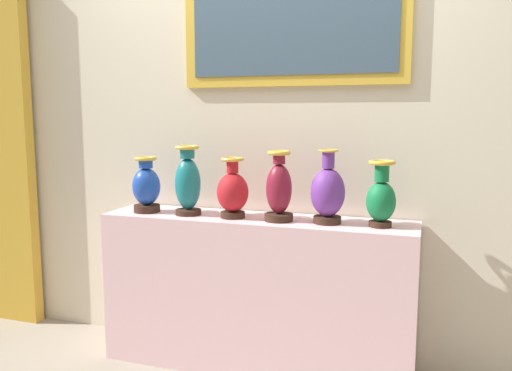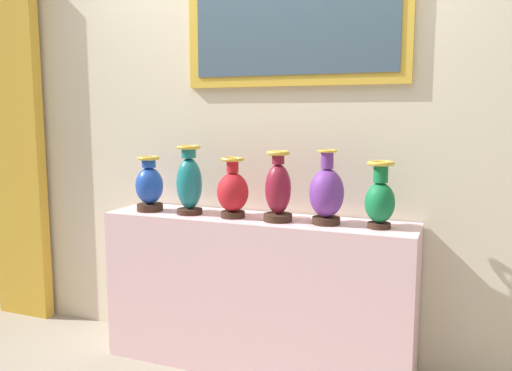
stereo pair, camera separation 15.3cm
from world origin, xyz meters
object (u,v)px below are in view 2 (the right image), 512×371
object	(u,v)px
vase_violet	(327,193)
vase_emerald	(380,199)
vase_crimson	(233,192)
vase_teal	(189,182)
vase_burgundy	(278,190)
vase_sapphire	(149,186)

from	to	relation	value
vase_violet	vase_emerald	distance (m)	0.27
vase_crimson	vase_violet	size ratio (longest dim) A/B	0.86
vase_teal	vase_emerald	xyz separation A→B (m)	(1.06, 0.02, -0.03)
vase_burgundy	vase_emerald	bearing A→B (deg)	2.24
vase_sapphire	vase_teal	bearing A→B (deg)	0.11
vase_crimson	vase_violet	distance (m)	0.52
vase_teal	vase_burgundy	distance (m)	0.53
vase_teal	vase_crimson	bearing A→B (deg)	-0.24
vase_crimson	vase_burgundy	world-z (taller)	vase_burgundy
vase_burgundy	vase_violet	distance (m)	0.26
vase_crimson	vase_violet	bearing A→B (deg)	1.98
vase_sapphire	vase_burgundy	size ratio (longest dim) A/B	0.86
vase_teal	vase_emerald	world-z (taller)	vase_teal
vase_burgundy	vase_emerald	xyz separation A→B (m)	(0.53, 0.02, -0.02)
vase_crimson	vase_emerald	world-z (taller)	vase_emerald
vase_sapphire	vase_crimson	bearing A→B (deg)	-0.07
vase_sapphire	vase_emerald	world-z (taller)	vase_emerald
vase_crimson	vase_burgundy	xyz separation A→B (m)	(0.26, -0.00, 0.02)
vase_emerald	vase_sapphire	bearing A→B (deg)	-179.23
vase_teal	vase_burgundy	size ratio (longest dim) A/B	1.04
vase_violet	vase_sapphire	bearing A→B (deg)	-179.06
vase_teal	vase_emerald	distance (m)	1.06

